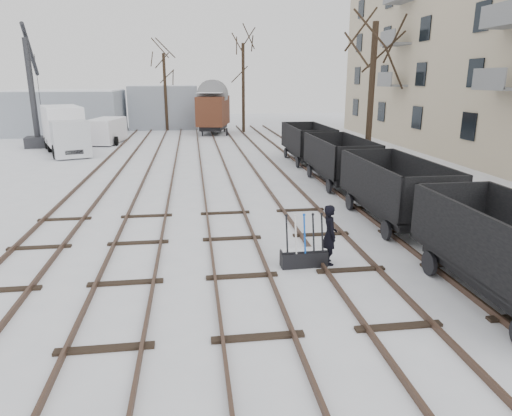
# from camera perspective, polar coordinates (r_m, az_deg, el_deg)

# --- Properties ---
(ground) EXTENTS (120.00, 120.00, 0.00)m
(ground) POSITION_cam_1_polar(r_m,az_deg,el_deg) (12.23, -1.77, -8.63)
(ground) COLOR white
(ground) RESTS_ON ground
(tracks) EXTENTS (13.90, 52.00, 0.16)m
(tracks) POSITION_cam_1_polar(r_m,az_deg,el_deg) (25.27, -5.15, 4.35)
(tracks) COLOR black
(tracks) RESTS_ON ground
(shed_left) EXTENTS (10.00, 8.00, 4.10)m
(shed_left) POSITION_cam_1_polar(r_m,az_deg,el_deg) (48.63, -22.44, 11.07)
(shed_left) COLOR #9099A2
(shed_left) RESTS_ON ground
(shed_right) EXTENTS (7.00, 6.00, 4.50)m
(shed_right) POSITION_cam_1_polar(r_m,az_deg,el_deg) (51.23, -11.36, 12.34)
(shed_right) COLOR #9099A2
(shed_right) RESTS_ON ground
(ground_frame) EXTENTS (1.31, 0.45, 1.49)m
(ground_frame) POSITION_cam_1_polar(r_m,az_deg,el_deg) (12.87, 5.99, -6.05)
(ground_frame) COLOR black
(ground_frame) RESTS_ON ground
(worker) EXTENTS (0.41, 0.63, 1.72)m
(worker) POSITION_cam_1_polar(r_m,az_deg,el_deg) (12.96, 9.19, -3.30)
(worker) COLOR black
(worker) RESTS_ON ground
(freight_wagon_b) EXTENTS (2.24, 5.60, 2.29)m
(freight_wagon_b) POSITION_cam_1_polar(r_m,az_deg,el_deg) (17.27, 16.85, 1.09)
(freight_wagon_b) COLOR black
(freight_wagon_b) RESTS_ON ground
(freight_wagon_c) EXTENTS (2.24, 5.60, 2.29)m
(freight_wagon_c) POSITION_cam_1_polar(r_m,az_deg,el_deg) (23.09, 10.32, 5.10)
(freight_wagon_c) COLOR black
(freight_wagon_c) RESTS_ON ground
(freight_wagon_d) EXTENTS (2.24, 5.60, 2.29)m
(freight_wagon_d) POSITION_cam_1_polar(r_m,az_deg,el_deg) (29.15, 6.43, 7.44)
(freight_wagon_d) COLOR black
(freight_wagon_d) RESTS_ON ground
(box_van_wagon) EXTENTS (3.75, 5.59, 3.92)m
(box_van_wagon) POSITION_cam_1_polar(r_m,az_deg,el_deg) (44.47, -5.36, 12.13)
(box_van_wagon) COLOR black
(box_van_wagon) RESTS_ON ground
(lorry) EXTENTS (3.98, 7.46, 3.24)m
(lorry) POSITION_cam_1_polar(r_m,az_deg,el_deg) (35.21, -22.82, 9.05)
(lorry) COLOR black
(lorry) RESTS_ON ground
(panel_van) EXTENTS (2.72, 4.84, 2.01)m
(panel_van) POSITION_cam_1_polar(r_m,az_deg,el_deg) (39.54, -18.16, 9.19)
(panel_van) COLOR white
(panel_van) RESTS_ON ground
(crane) EXTENTS (2.08, 5.37, 9.04)m
(crane) POSITION_cam_1_polar(r_m,az_deg,el_deg) (39.37, -25.81, 10.35)
(crane) COLOR #28292D
(crane) RESTS_ON ground
(tree_near) EXTENTS (0.30, 0.30, 7.71)m
(tree_near) POSITION_cam_1_polar(r_m,az_deg,el_deg) (23.88, 14.12, 12.44)
(tree_near) COLOR black
(tree_near) RESTS_ON ground
(tree_far_left) EXTENTS (0.30, 0.30, 7.55)m
(tree_far_left) POSITION_cam_1_polar(r_m,az_deg,el_deg) (48.14, -11.26, 13.96)
(tree_far_left) COLOR black
(tree_far_left) RESTS_ON ground
(tree_far_right) EXTENTS (0.30, 0.30, 8.38)m
(tree_far_right) POSITION_cam_1_polar(r_m,az_deg,el_deg) (45.80, -1.60, 14.69)
(tree_far_right) COLOR black
(tree_far_right) RESTS_ON ground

